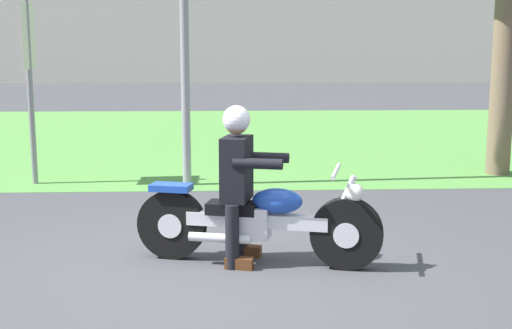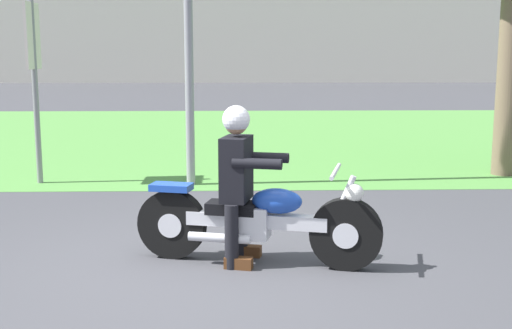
{
  "view_description": "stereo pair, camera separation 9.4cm",
  "coord_description": "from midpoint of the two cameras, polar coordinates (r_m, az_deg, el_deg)",
  "views": [
    {
      "loc": [
        0.19,
        -5.4,
        1.85
      ],
      "look_at": [
        0.44,
        0.46,
        0.85
      ],
      "focal_mm": 46.93,
      "sensor_mm": 36.0,
      "label": 1
    },
    {
      "loc": [
        0.28,
        -5.41,
        1.85
      ],
      "look_at": [
        0.44,
        0.46,
        0.85
      ],
      "focal_mm": 46.93,
      "sensor_mm": 36.0,
      "label": 2
    }
  ],
  "objects": [
    {
      "name": "grass_verge",
      "position": [
        14.87,
        -3.38,
        2.53
      ],
      "size": [
        60.0,
        12.0,
        0.01
      ],
      "primitive_type": "cube",
      "color": "#549342",
      "rests_on": "ground"
    },
    {
      "name": "sign_banner",
      "position": [
        9.77,
        -19.09,
        8.41
      ],
      "size": [
        0.08,
        0.6,
        2.6
      ],
      "color": "gray",
      "rests_on": "ground"
    },
    {
      "name": "ground",
      "position": [
        5.72,
        -4.79,
        -9.25
      ],
      "size": [
        120.0,
        120.0,
        0.0
      ],
      "primitive_type": "plane",
      "color": "#424247"
    },
    {
      "name": "motorcycle_lead",
      "position": [
        5.85,
        -0.31,
        -4.83
      ],
      "size": [
        2.15,
        0.82,
        0.87
      ],
      "rotation": [
        0.0,
        0.0,
        -0.24
      ],
      "color": "black",
      "rests_on": "ground"
    },
    {
      "name": "rider_lead",
      "position": [
        5.8,
        -1.94,
        -0.67
      ],
      "size": [
        0.62,
        0.55,
        1.39
      ],
      "rotation": [
        0.0,
        0.0,
        -0.24
      ],
      "color": "black",
      "rests_on": "ground"
    }
  ]
}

